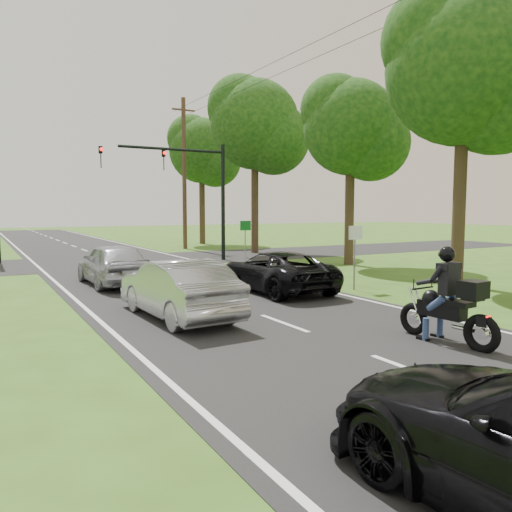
# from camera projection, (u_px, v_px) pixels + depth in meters

# --- Properties ---
(ground) EXTENTS (140.00, 140.00, 0.00)m
(ground) POSITION_uv_depth(u_px,v_px,m) (284.00, 324.00, 11.65)
(ground) COLOR #385818
(ground) RESTS_ON ground
(road) EXTENTS (8.00, 100.00, 0.01)m
(road) POSITION_uv_depth(u_px,v_px,m) (151.00, 275.00, 20.32)
(road) COLOR black
(road) RESTS_ON ground
(cross_road) EXTENTS (60.00, 7.00, 0.01)m
(cross_road) POSITION_uv_depth(u_px,v_px,m) (115.00, 261.00, 25.52)
(cross_road) COLOR black
(cross_road) RESTS_ON ground
(motorcycle_rider) EXTENTS (0.65, 2.28, 1.97)m
(motorcycle_rider) POSITION_uv_depth(u_px,v_px,m) (450.00, 305.00, 9.86)
(motorcycle_rider) COLOR black
(motorcycle_rider) RESTS_ON ground
(dark_suv) EXTENTS (2.19, 4.71, 1.31)m
(dark_suv) POSITION_uv_depth(u_px,v_px,m) (276.00, 271.00, 16.17)
(dark_suv) COLOR black
(dark_suv) RESTS_ON road
(silver_sedan) EXTENTS (1.75, 4.44, 1.44)m
(silver_sedan) POSITION_uv_depth(u_px,v_px,m) (178.00, 289.00, 12.17)
(silver_sedan) COLOR #A4A4A8
(silver_sedan) RESTS_ON road
(silver_suv) EXTENTS (1.88, 4.44, 1.50)m
(silver_suv) POSITION_uv_depth(u_px,v_px,m) (113.00, 264.00, 17.49)
(silver_suv) COLOR #AAACB2
(silver_suv) RESTS_ON road
(traffic_signal) EXTENTS (6.38, 0.44, 6.00)m
(traffic_signal) POSITION_uv_depth(u_px,v_px,m) (189.00, 180.00, 25.03)
(traffic_signal) COLOR black
(traffic_signal) RESTS_ON ground
(utility_pole_far) EXTENTS (1.60, 0.28, 10.00)m
(utility_pole_far) POSITION_uv_depth(u_px,v_px,m) (184.00, 173.00, 33.28)
(utility_pole_far) COLOR #523625
(utility_pole_far) RESTS_ON ground
(sign_white) EXTENTS (0.55, 0.07, 2.12)m
(sign_white) POSITION_uv_depth(u_px,v_px,m) (355.00, 242.00, 16.39)
(sign_white) COLOR slate
(sign_white) RESTS_ON ground
(sign_green) EXTENTS (0.55, 0.07, 2.12)m
(sign_green) POSITION_uv_depth(u_px,v_px,m) (245.00, 232.00, 23.42)
(sign_green) COLOR slate
(sign_green) RESTS_ON ground
(tree_row_b) EXTENTS (5.60, 5.43, 10.06)m
(tree_row_b) POSITION_uv_depth(u_px,v_px,m) (476.00, 77.00, 16.83)
(tree_row_b) COLOR #332316
(tree_row_b) RESTS_ON ground
(tree_row_c) EXTENTS (4.80, 4.65, 8.76)m
(tree_row_c) POSITION_uv_depth(u_px,v_px,m) (358.00, 133.00, 23.48)
(tree_row_c) COLOR #332316
(tree_row_c) RESTS_ON ground
(tree_row_d) EXTENTS (5.76, 5.58, 10.45)m
(tree_row_d) POSITION_uv_depth(u_px,v_px,m) (261.00, 130.00, 29.94)
(tree_row_d) COLOR #332316
(tree_row_d) RESTS_ON ground
(tree_row_e) EXTENTS (5.28, 5.12, 9.61)m
(tree_row_e) POSITION_uv_depth(u_px,v_px,m) (206.00, 154.00, 38.00)
(tree_row_e) COLOR #332316
(tree_row_e) RESTS_ON ground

